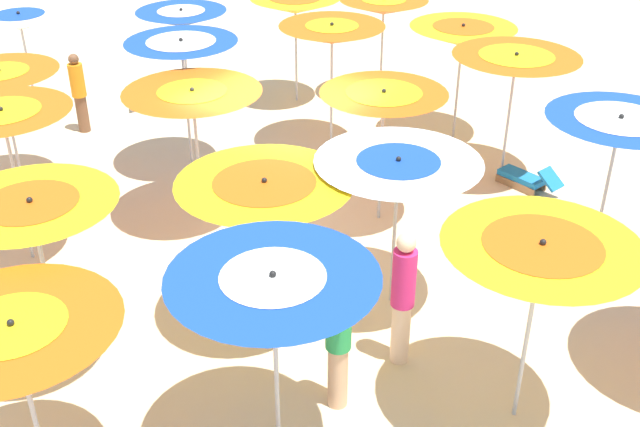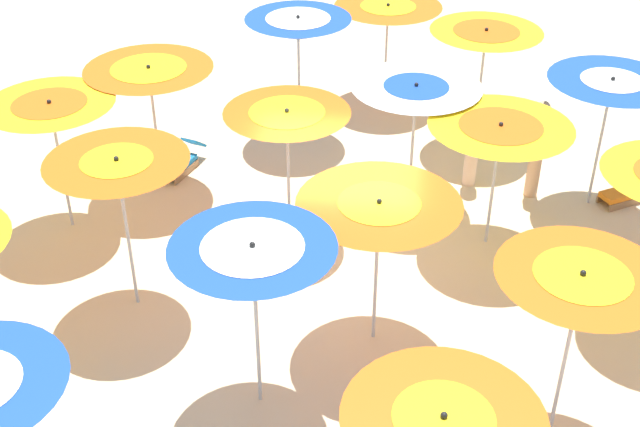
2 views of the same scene
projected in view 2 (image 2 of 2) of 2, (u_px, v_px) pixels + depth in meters
The scene contains 18 objects.
ground at pixel (332, 283), 13.30m from camera, with size 42.23×42.23×0.04m, color beige.
beach_umbrella_2 at pixel (580, 287), 9.50m from camera, with size 1.97×1.97×2.52m.
beach_umbrella_6 at pixel (253, 258), 9.92m from camera, with size 2.01×2.01×2.53m.
beach_umbrella_7 at pixel (379, 214), 11.06m from camera, with size 2.19×2.19×2.35m.
beach_umbrella_8 at pixel (499, 137), 13.12m from camera, with size 2.26×2.26×2.24m.
beach_umbrella_9 at pixel (611, 91), 14.02m from camera, with size 2.13×2.13×2.45m.
beach_umbrella_11 at pixel (118, 171), 11.61m from camera, with size 2.01×2.01×2.54m.
beach_umbrella_12 at pixel (287, 121), 13.33m from camera, with size 2.02×2.02×2.32m.
beach_umbrella_13 at pixel (416, 94), 14.19m from camera, with size 2.21×2.21×2.29m.
beach_umbrella_14 at pixel (485, 39), 15.89m from camera, with size 2.12×2.12×2.44m.
beach_umbrella_16 at pixel (51, 114), 13.46m from camera, with size 2.08×2.08×2.38m.
beach_umbrella_17 at pixel (149, 76), 14.54m from camera, with size 2.23×2.23×2.40m.
beach_umbrella_18 at pixel (298, 28), 16.15m from camera, with size 2.04×2.04×2.55m.
beach_umbrella_19 at pixel (388, 13), 17.76m from camera, with size 2.27×2.27×2.18m.
lounger_1 at pixel (629, 191), 15.18m from camera, with size 1.25×0.96×0.54m.
lounger_2 at pixel (181, 162), 16.06m from camera, with size 0.69×1.26×0.52m.
beachgoer_1 at pixel (538, 147), 14.91m from camera, with size 0.30×0.30×1.87m.
beachgoer_2 at pixel (474, 135), 15.23m from camera, with size 0.30×0.30×1.90m.
Camera 2 is at (-1.24, 10.45, 8.18)m, focal length 47.53 mm.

